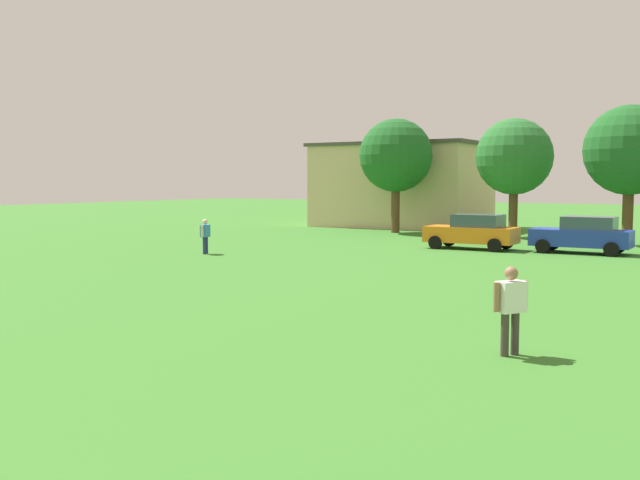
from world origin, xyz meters
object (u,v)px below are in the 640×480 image
Objects in this scene: bystander_near_trees at (205,233)px; tree_left at (514,157)px; parked_car_orange_0 at (473,231)px; tree_far_left at (396,156)px; adult_bystander at (511,303)px; parked_car_blue_1 at (583,235)px; tree_right at (630,151)px.

bystander_near_trees is 19.50m from tree_left.
parked_car_orange_0 is 9.31m from tree_left.
parked_car_orange_0 is 12.09m from tree_far_left.
tree_left reaches higher than parked_car_orange_0.
tree_far_left reaches higher than adult_bystander.
tree_far_left is at bearing 60.94° from adult_bystander.
tree_far_left reaches higher than tree_left.
tree_right is (1.04, 5.58, 3.95)m from parked_car_blue_1.
bystander_near_trees is 0.37× the size of parked_car_blue_1.
tree_left is at bearing -44.62° from bystander_near_trees.
tree_far_left reaches higher than parked_car_blue_1.
parked_car_blue_1 is at bearing -172.67° from parked_car_orange_0.
tree_left is 0.97× the size of tree_right.
adult_bystander is 0.39× the size of parked_car_orange_0.
parked_car_orange_0 is (-7.79, 19.99, -0.14)m from adult_bystander.
tree_right reaches higher than parked_car_blue_1.
tree_right is at bearing -63.36° from bystander_near_trees.
adult_bystander is 26.54m from tree_right.
tree_right is (6.55, -2.26, 0.15)m from tree_left.
adult_bystander is 20.82m from parked_car_blue_1.
parked_car_orange_0 is at bearing -86.21° from tree_left.
tree_right is at bearing -19.03° from tree_left.
parked_car_blue_1 is 6.92m from tree_right.
adult_bystander is at bearing -73.64° from tree_left.
adult_bystander and parked_car_orange_0 have the same top height.
tree_left is (7.42, 0.33, -0.19)m from tree_far_left.
parked_car_blue_1 is (14.42, 9.10, -0.08)m from bystander_near_trees.
bystander_near_trees is 0.22× the size of tree_far_left.
bystander_near_trees is at bearing -117.74° from tree_left.
bystander_near_trees is at bearing 32.26° from parked_car_blue_1.
parked_car_blue_1 is 15.48m from tree_far_left.
tree_left is at bearing -54.92° from parked_car_blue_1.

